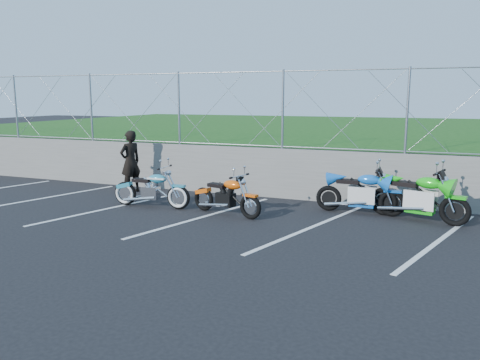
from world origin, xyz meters
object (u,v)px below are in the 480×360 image
at_px(cruiser_turquoise, 152,191).
at_px(sportbike_green, 419,199).
at_px(naked_orange, 227,198).
at_px(person_standing, 130,162).
at_px(sportbike_blue, 361,194).

distance_m(cruiser_turquoise, sportbike_green, 6.05).
relative_size(naked_orange, person_standing, 1.07).
xyz_separation_m(cruiser_turquoise, naked_orange, (1.96, -0.03, -0.00)).
xyz_separation_m(sportbike_green, person_standing, (-7.47, 0.30, 0.38)).
height_order(sportbike_green, sportbike_blue, sportbike_green).
xyz_separation_m(cruiser_turquoise, sportbike_blue, (4.73, 1.20, 0.05)).
height_order(naked_orange, person_standing, person_standing).
height_order(sportbike_blue, person_standing, person_standing).
distance_m(cruiser_turquoise, sportbike_blue, 4.88).
height_order(sportbike_green, person_standing, person_standing).
relative_size(cruiser_turquoise, sportbike_blue, 1.00).
relative_size(sportbike_green, sportbike_blue, 1.04).
relative_size(sportbike_blue, person_standing, 1.17).
bearing_deg(sportbike_green, cruiser_turquoise, -154.39).
xyz_separation_m(naked_orange, sportbike_blue, (2.77, 1.22, 0.05)).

